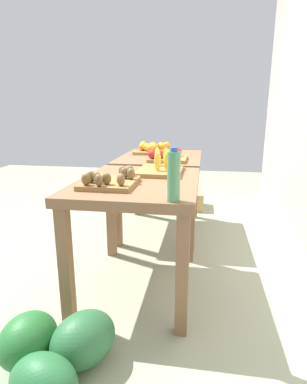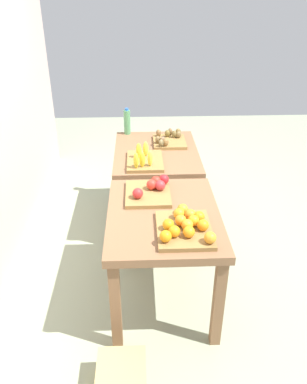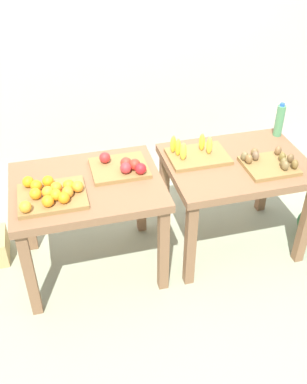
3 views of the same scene
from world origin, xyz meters
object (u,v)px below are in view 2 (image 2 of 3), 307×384
Objects in this scene: banana_crate at (144,160)px; kiwi_bin at (169,140)px; water_bottle at (127,122)px; apple_bin at (150,190)px; watermelon_pile at (172,173)px; display_table_left at (163,227)px; orange_bin at (185,226)px; display_table_right at (156,162)px.

banana_crate reaches higher than kiwi_bin.
banana_crate is at bearing -167.63° from water_bottle.
apple_bin is 1.86m from watermelon_pile.
apple_bin is 1.34m from water_bottle.
water_bottle reaches higher than display_table_left.
apple_bin reaches higher than orange_bin.
display_table_right is 0.60m from water_bottle.
watermelon_pile is at bearing -17.82° from banana_crate.
apple_bin is 0.62× the size of watermelon_pile.
water_bottle reaches higher than apple_bin.
display_table_left is at bearing 172.91° from watermelon_pile.
display_table_left is at bearing 27.84° from orange_bin.
water_bottle is (1.59, 0.28, 0.25)m from display_table_left.
watermelon_pile is (0.66, -0.11, -0.70)m from kiwi_bin.
banana_crate is at bearing 3.45° from apple_bin.
water_bottle is 1.03m from watermelon_pile.
watermelon_pile is at bearing -9.47° from kiwi_bin.
orange_bin is 1.87m from water_bottle.
banana_crate reaches higher than apple_bin.
display_table_left is 2.36× the size of banana_crate.
apple_bin reaches higher than watermelon_pile.
display_table_left is 2.77× the size of kiwi_bin.
kiwi_bin is at bearing -123.51° from water_bottle.
water_bottle reaches higher than orange_bin.
banana_crate is 0.78m from water_bottle.
apple_bin is 1.06× the size of kiwi_bin.
kiwi_bin is at bearing -5.88° from display_table_left.
orange_bin is at bearing 176.94° from watermelon_pile.
apple_bin is (0.27, 0.09, 0.16)m from display_table_left.
display_table_right is 0.35m from banana_crate.
display_table_right is 0.28m from kiwi_bin.
display_table_left is 2.36× the size of orange_bin.
water_bottle is at bearing 8.59° from apple_bin.
orange_bin is at bearing -157.36° from apple_bin.
orange_bin reaches higher than display_table_right.
kiwi_bin is at bearing -11.95° from apple_bin.
apple_bin is 1.44× the size of water_bottle.
display_table_right is at bearing 0.00° from display_table_left.
apple_bin is at bearing 22.64° from orange_bin.
banana_crate is (0.83, 0.12, 0.16)m from display_table_left.
orange_bin is at bearing -174.69° from display_table_right.
orange_bin is 2.32m from watermelon_pile.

